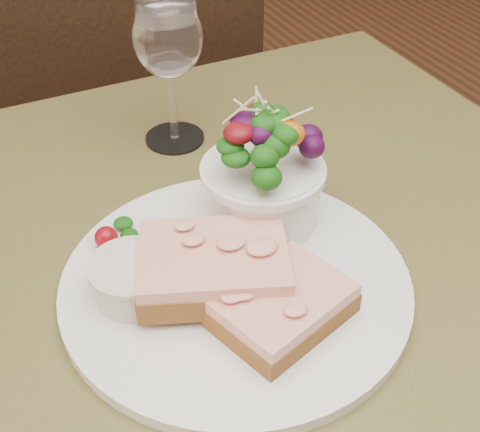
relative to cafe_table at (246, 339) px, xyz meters
name	(u,v)px	position (x,y,z in m)	size (l,w,h in m)	color
cafe_table	(246,339)	(0.00, 0.00, 0.00)	(0.80, 0.80, 0.75)	#47421E
chair_far	(142,206)	(0.10, 0.70, -0.36)	(0.50, 0.50, 0.90)	black
dinner_plate	(236,284)	(-0.02, -0.02, 0.11)	(0.31, 0.31, 0.01)	white
sandwich_front	(282,305)	(-0.01, -0.08, 0.13)	(0.13, 0.11, 0.03)	#533416
sandwich_back	(214,266)	(-0.04, -0.02, 0.14)	(0.15, 0.14, 0.03)	#533416
ramekin	(133,278)	(-0.11, 0.00, 0.13)	(0.07, 0.07, 0.04)	silver
salad_bowl	(263,168)	(0.04, 0.05, 0.17)	(0.11, 0.11, 0.13)	white
garnish	(114,233)	(-0.10, 0.08, 0.12)	(0.05, 0.04, 0.02)	#0D3C0B
wine_glass	(168,42)	(0.02, 0.24, 0.22)	(0.08, 0.08, 0.18)	white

